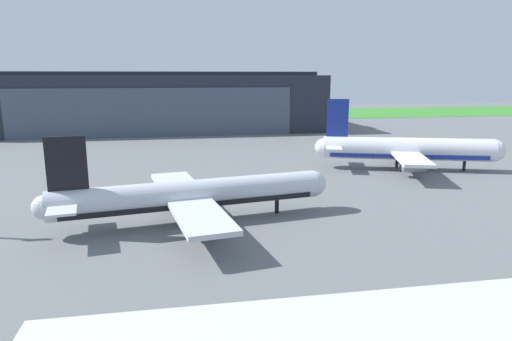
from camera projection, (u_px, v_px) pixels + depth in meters
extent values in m
plane|color=slate|center=(192.00, 230.00, 53.90)|extent=(440.00, 440.00, 0.00)
cube|color=#3A882F|center=(179.00, 115.00, 205.68)|extent=(440.00, 56.00, 0.08)
cube|color=#232833|center=(156.00, 103.00, 150.30)|extent=(109.43, 36.96, 18.15)
cube|color=#424C60|center=(154.00, 113.00, 132.74)|extent=(83.17, 0.30, 14.52)
cube|color=#232833|center=(155.00, 73.00, 148.27)|extent=(109.43, 8.87, 1.20)
cylinder|color=white|center=(407.00, 149.00, 87.34)|extent=(32.02, 13.86, 4.33)
sphere|color=white|center=(494.00, 150.00, 85.28)|extent=(4.15, 4.15, 4.15)
sphere|color=white|center=(323.00, 147.00, 89.40)|extent=(3.37, 3.37, 3.37)
cube|color=navy|center=(406.00, 155.00, 87.59)|extent=(29.58, 13.12, 0.76)
cube|color=navy|center=(338.00, 118.00, 87.85)|extent=(4.11, 1.65, 7.35)
cube|color=white|center=(334.00, 148.00, 85.93)|extent=(4.59, 6.65, 0.28)
cube|color=white|center=(333.00, 143.00, 92.19)|extent=(4.59, 6.65, 0.28)
cube|color=white|center=(412.00, 159.00, 79.63)|extent=(9.13, 14.85, 0.56)
cube|color=white|center=(396.00, 145.00, 95.45)|extent=(9.13, 14.85, 0.56)
cylinder|color=gray|center=(414.00, 166.00, 80.92)|extent=(4.64, 3.51, 2.38)
cylinder|color=gray|center=(400.00, 153.00, 94.58)|extent=(4.64, 3.51, 2.38)
cylinder|color=black|center=(464.00, 166.00, 86.60)|extent=(0.56, 0.56, 2.01)
cylinder|color=black|center=(401.00, 167.00, 85.97)|extent=(0.56, 0.56, 2.01)
cylinder|color=black|center=(397.00, 162.00, 90.37)|extent=(0.56, 0.56, 2.01)
cylinder|color=silver|center=(192.00, 194.00, 55.93)|extent=(33.82, 9.15, 3.60)
sphere|color=silver|center=(313.00, 183.00, 61.46)|extent=(3.46, 3.46, 3.46)
sphere|color=silver|center=(44.00, 207.00, 50.39)|extent=(2.81, 2.81, 2.81)
cube|color=black|center=(192.00, 202.00, 56.13)|extent=(31.17, 8.74, 0.63)
cube|color=black|center=(66.00, 163.00, 50.26)|extent=(4.38, 1.12, 6.13)
cube|color=silver|center=(62.00, 209.00, 48.47)|extent=(3.83, 5.48, 0.28)
cube|color=silver|center=(65.00, 197.00, 53.48)|extent=(3.83, 5.48, 0.28)
cube|color=silver|center=(201.00, 216.00, 48.70)|extent=(7.55, 14.14, 0.56)
cube|color=silver|center=(176.00, 184.00, 62.90)|extent=(7.55, 14.14, 0.56)
cylinder|color=gray|center=(206.00, 224.00, 50.22)|extent=(3.71, 2.52, 1.98)
cylinder|color=gray|center=(184.00, 194.00, 62.44)|extent=(3.71, 2.52, 1.98)
cylinder|color=black|center=(277.00, 206.00, 60.26)|extent=(0.56, 0.56, 1.87)
cylinder|color=black|center=(185.00, 221.00, 54.31)|extent=(0.56, 0.56, 1.87)
cylinder|color=black|center=(180.00, 212.00, 57.80)|extent=(0.56, 0.56, 1.87)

